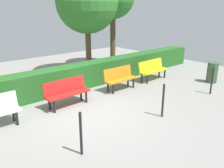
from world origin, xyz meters
TOP-DOWN VIEW (x-y plane):
  - ground_plane at (0.00, 0.00)m, footprint 17.93×17.93m
  - bench_yellow at (-4.15, -1.02)m, footprint 1.54×0.51m
  - bench_orange at (-2.19, -1.01)m, footprint 1.37×0.46m
  - bench_red at (0.15, -0.98)m, footprint 1.50×0.49m
  - hedge_row at (-0.98, -2.23)m, footprint 13.93×0.73m
  - tree_mid at (-2.65, -3.68)m, footprint 2.76×2.76m
  - railing_post_near at (-4.38, 1.56)m, footprint 0.06×0.06m
  - railing_post_mid at (-1.50, 1.56)m, footprint 0.06×0.06m
  - railing_post_far at (1.31, 1.56)m, footprint 0.06×0.06m
  - trash_bin at (-5.74, 0.89)m, footprint 0.44×0.44m

SIDE VIEW (x-z plane):
  - ground_plane at x=0.00m, z-range 0.00..0.00m
  - trash_bin at x=-5.74m, z-range 0.00..0.86m
  - hedge_row at x=-0.98m, z-range 0.00..0.93m
  - bench_orange at x=-2.19m, z-range 0.05..0.91m
  - bench_red at x=0.15m, z-range 0.05..0.91m
  - bench_yellow at x=-4.15m, z-range 0.05..0.91m
  - railing_post_near at x=-4.38m, z-range 0.00..1.00m
  - railing_post_mid at x=-1.50m, z-range 0.00..1.00m
  - railing_post_far at x=1.31m, z-range 0.00..1.00m
  - tree_mid at x=-2.65m, z-range 0.93..5.57m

